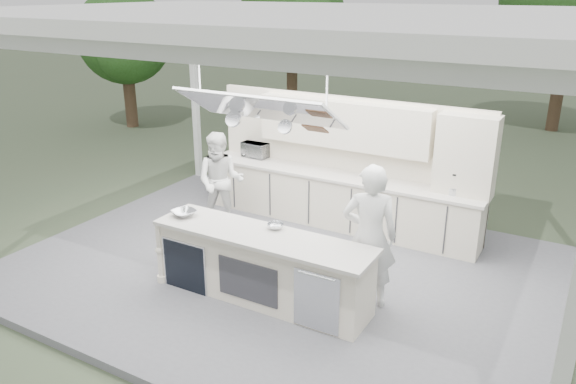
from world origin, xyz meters
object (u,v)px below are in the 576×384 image
Objects in this scene: demo_island at (261,266)px; back_counter at (337,199)px; head_chef at (369,236)px; sous_chef at (221,181)px.

demo_island is 2.82m from back_counter.
demo_island is at bearing 2.87° from head_chef.
sous_chef is (-1.88, 1.69, 0.38)m from demo_island.
head_chef is at bearing 24.43° from demo_island.
demo_island is at bearing -86.37° from back_counter.
demo_island is 1.81× the size of sous_chef.
sous_chef is (-1.70, -1.12, 0.38)m from back_counter.
back_counter is at bearing 93.63° from demo_island.
sous_chef is at bearing -40.57° from head_chef.
sous_chef is (-3.18, 1.10, -0.12)m from head_chef.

